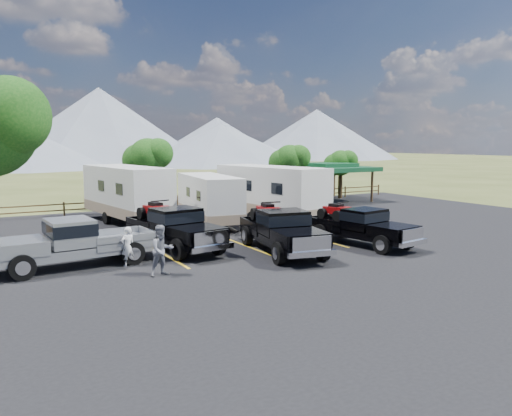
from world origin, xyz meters
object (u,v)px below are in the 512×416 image
trailer_center (209,199)px  person_b (162,250)px  trailer_left (127,194)px  pavilion (329,168)px  rig_left (173,227)px  trailer_right (271,193)px  rig_center (281,229)px  person_a (128,246)px  rig_right (360,225)px  pickup_silver (75,242)px

trailer_center → person_b: (-6.18, -9.54, -0.60)m
trailer_left → pavilion: bearing=2.6°
pavilion → rig_left: (-18.23, -11.93, -1.71)m
trailer_right → person_b: 13.23m
rig_center → person_a: bearing=-176.7°
pavilion → trailer_center: pavilion is taller
trailer_center → trailer_right: trailer_right is taller
trailer_left → trailer_right: (7.80, -4.08, -0.00)m
rig_right → person_b: bearing=175.3°
pavilion → trailer_left: bearing=-169.4°
rig_center → person_b: bearing=-158.0°
pavilion → rig_right: bearing=-123.1°
trailer_right → pickup_silver: trailer_right is taller
person_a → person_b: 2.18m
rig_left → person_a: size_ratio=4.24×
pavilion → pickup_silver: 26.37m
rig_center → trailer_right: trailer_right is taller
person_a → rig_left: bearing=-157.3°
pavilion → person_a: (-20.93, -14.07, -1.96)m
rig_center → rig_right: bearing=3.3°
rig_right → trailer_left: 14.48m
rig_center → pickup_silver: rig_center is taller
trailer_left → trailer_center: 5.16m
trailer_right → person_a: (-10.67, -6.62, -1.01)m
rig_left → pickup_silver: rig_left is taller
trailer_center → pickup_silver: size_ratio=1.31×
trailer_right → person_a: trailer_right is taller
pickup_silver → trailer_left: bearing=149.5°
trailer_center → trailer_right: bearing=-4.9°
rig_right → person_a: size_ratio=3.86×
trailer_center → trailer_right: size_ratio=0.86×
rig_right → person_b: 10.19m
pavilion → trailer_right: trailer_right is taller
rig_left → trailer_right: size_ratio=0.67×
rig_center → person_b: (-5.98, -1.24, -0.08)m
trailer_right → trailer_left: bearing=142.9°
trailer_left → person_a: (-2.87, -10.70, -1.02)m
pavilion → person_a: size_ratio=3.92×
rig_center → pickup_silver: 8.73m
trailer_center → person_a: size_ratio=5.42×
person_b → rig_left: bearing=56.6°
pavilion → trailer_center: size_ratio=0.72×
person_b → trailer_left: bearing=72.3°
trailer_right → person_a: size_ratio=6.30×
person_b → trailer_right: bearing=32.9°
trailer_center → rig_right: bearing=-57.7°
rig_center → trailer_center: size_ratio=0.78×
rig_left → rig_right: size_ratio=1.10×
person_a → trailer_left: bearing=-120.8°
pavilion → person_b: 25.93m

